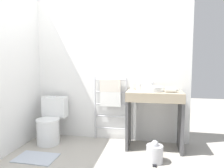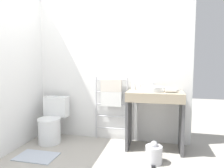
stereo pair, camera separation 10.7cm
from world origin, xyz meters
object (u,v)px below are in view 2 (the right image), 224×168
towel_radiator (111,97)px  trash_bin (154,154)px  sink_basin (153,89)px  hair_dryer (172,90)px  cup_near_wall (134,86)px  toilet (52,122)px  cup_near_edge (139,87)px

towel_radiator → trash_bin: towel_radiator is taller
towel_radiator → sink_basin: size_ratio=3.28×
sink_basin → hair_dryer: (0.27, -0.08, -0.00)m
sink_basin → trash_bin: 0.92m
trash_bin → cup_near_wall: bearing=120.2°
cup_near_wall → trash_bin: cup_near_wall is taller
towel_radiator → sink_basin: towel_radiator is taller
toilet → cup_near_edge: bearing=8.4°
toilet → towel_radiator: (0.95, 0.29, 0.42)m
towel_radiator → trash_bin: (0.74, -0.66, -0.62)m
toilet → hair_dryer: hair_dryer is taller
cup_near_wall → cup_near_edge: (0.09, -0.02, -0.00)m
cup_near_edge → trash_bin: 1.03m
cup_near_edge → hair_dryer: bearing=-22.0°
toilet → trash_bin: (1.69, -0.37, -0.20)m
towel_radiator → cup_near_wall: bearing=-8.9°
towel_radiator → hair_dryer: size_ratio=5.27×
sink_basin → cup_near_wall: size_ratio=3.17×
sink_basin → towel_radiator: bearing=163.6°
hair_dryer → sink_basin: bearing=164.4°
hair_dryer → trash_bin: bearing=-120.6°
trash_bin → towel_radiator: bearing=138.0°
toilet → trash_bin: 1.74m
sink_basin → hair_dryer: bearing=-15.6°
toilet → cup_near_wall: (1.34, 0.23, 0.62)m
toilet → trash_bin: toilet is taller
cup_near_edge → trash_bin: cup_near_edge is taller
sink_basin → cup_near_wall: 0.34m
towel_radiator → sink_basin: (0.69, -0.20, 0.18)m
hair_dryer → trash_bin: 0.92m
cup_near_wall → trash_bin: (0.35, -0.60, -0.81)m
trash_bin → hair_dryer: bearing=59.4°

